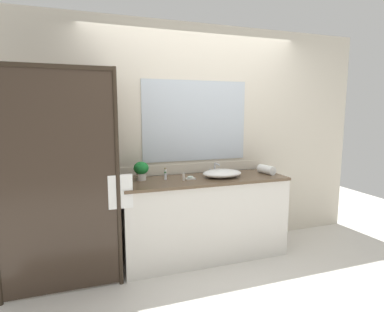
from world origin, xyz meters
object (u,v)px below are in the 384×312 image
(amenity_bottle_shampoo, at_px, (183,177))
(amenity_bottle_lotion, at_px, (165,173))
(soap_dish, at_px, (190,178))
(rolled_towel_near_edge, at_px, (266,170))
(potted_plant, at_px, (141,170))
(faucet, at_px, (215,170))
(sink_basin, at_px, (222,173))
(amenity_bottle_body_wash, at_px, (165,176))

(amenity_bottle_shampoo, distance_m, amenity_bottle_lotion, 0.28)
(soap_dish, xyz_separation_m, rolled_towel_near_edge, (0.93, -0.02, 0.04))
(amenity_bottle_shampoo, bearing_deg, amenity_bottle_lotion, 119.40)
(potted_plant, xyz_separation_m, amenity_bottle_shampoo, (0.41, -0.17, -0.07))
(faucet, xyz_separation_m, amenity_bottle_lotion, (-0.59, 0.01, 0.00))
(potted_plant, relative_size, amenity_bottle_lotion, 1.91)
(potted_plant, height_order, amenity_bottle_shampoo, potted_plant)
(soap_dish, height_order, amenity_bottle_lotion, amenity_bottle_lotion)
(amenity_bottle_shampoo, xyz_separation_m, rolled_towel_near_edge, (1.02, 0.03, 0.01))
(sink_basin, distance_m, potted_plant, 0.88)
(potted_plant, bearing_deg, soap_dish, -13.43)
(sink_basin, bearing_deg, faucet, 90.00)
(potted_plant, relative_size, amenity_bottle_shampoo, 2.26)
(potted_plant, bearing_deg, rolled_towel_near_edge, -5.49)
(amenity_bottle_shampoo, bearing_deg, soap_dish, 28.08)
(faucet, bearing_deg, amenity_bottle_lotion, 178.81)
(faucet, xyz_separation_m, amenity_bottle_shampoo, (-0.46, -0.23, -0.00))
(sink_basin, xyz_separation_m, soap_dish, (-0.37, 0.02, -0.03))
(soap_dish, xyz_separation_m, amenity_bottle_lotion, (-0.23, 0.19, 0.03))
(faucet, distance_m, amenity_bottle_body_wash, 0.63)
(amenity_bottle_lotion, bearing_deg, faucet, -1.19)
(sink_basin, distance_m, amenity_bottle_body_wash, 0.63)
(amenity_bottle_body_wash, bearing_deg, soap_dish, -14.38)
(faucet, distance_m, potted_plant, 0.88)
(potted_plant, height_order, soap_dish, potted_plant)
(rolled_towel_near_edge, bearing_deg, soap_dish, 178.92)
(amenity_bottle_shampoo, distance_m, amenity_bottle_body_wash, 0.20)
(faucet, distance_m, amenity_bottle_lotion, 0.59)
(sink_basin, bearing_deg, amenity_bottle_lotion, 160.66)
(amenity_bottle_shampoo, bearing_deg, potted_plant, 157.87)
(soap_dish, bearing_deg, amenity_bottle_lotion, 139.52)
(soap_dish, bearing_deg, sink_basin, -2.47)
(faucet, bearing_deg, potted_plant, -176.08)
(faucet, height_order, amenity_bottle_shampoo, faucet)
(sink_basin, distance_m, amenity_bottle_shampoo, 0.46)
(potted_plant, distance_m, amenity_bottle_shampoo, 0.45)
(sink_basin, relative_size, soap_dish, 4.42)
(amenity_bottle_body_wash, bearing_deg, amenity_bottle_shampoo, -34.32)
(sink_basin, distance_m, soap_dish, 0.37)
(soap_dish, bearing_deg, amenity_bottle_body_wash, 165.62)
(potted_plant, relative_size, rolled_towel_near_edge, 0.92)
(sink_basin, xyz_separation_m, amenity_bottle_lotion, (-0.59, 0.21, 0.01))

